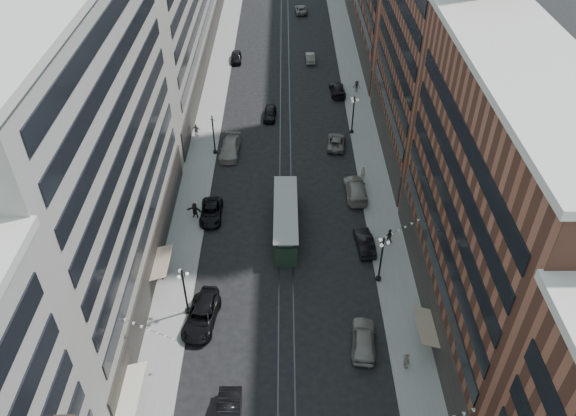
{
  "coord_description": "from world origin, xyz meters",
  "views": [
    {
      "loc": [
        -0.05,
        -6.88,
        40.84
      ],
      "look_at": [
        0.24,
        37.41,
        5.0
      ],
      "focal_mm": 35.0,
      "sensor_mm": 36.0,
      "label": 1
    }
  ],
  "objects_px": {
    "car_8": "(230,148)",
    "car_12": "(337,89)",
    "lamppost_sw_mid": "(213,134)",
    "car_14": "(310,58)",
    "pedestrian_5": "(195,210)",
    "pedestrian_8": "(363,172)",
    "car_7": "(211,212)",
    "car_extra_1": "(301,9)",
    "pedestrian_6": "(196,130)",
    "pedestrian_9": "(357,86)",
    "pedestrian_4": "(407,361)",
    "car_extra_0": "(206,308)",
    "lamppost_se_far": "(381,258)",
    "lamppost_sw_far": "(185,290)",
    "car_9": "(236,57)",
    "car_10": "(365,242)",
    "pedestrian_7": "(389,236)",
    "car_2": "(201,318)",
    "pedestrian_2": "(160,272)",
    "car_11": "(336,142)",
    "car_4": "(364,339)",
    "car_extra_2": "(355,189)",
    "car_13": "(270,113)",
    "streetcar": "(286,220)",
    "lamppost_se_mid": "(353,114)"
  },
  "relations": [
    {
      "from": "pedestrian_5",
      "to": "car_extra_2",
      "type": "distance_m",
      "value": 18.94
    },
    {
      "from": "streetcar",
      "to": "car_8",
      "type": "bearing_deg",
      "value": 115.11
    },
    {
      "from": "car_7",
      "to": "pedestrian_9",
      "type": "height_order",
      "value": "pedestrian_9"
    },
    {
      "from": "car_7",
      "to": "car_9",
      "type": "relative_size",
      "value": 1.15
    },
    {
      "from": "car_7",
      "to": "car_9",
      "type": "distance_m",
      "value": 41.6
    },
    {
      "from": "car_4",
      "to": "car_7",
      "type": "bearing_deg",
      "value": -43.79
    },
    {
      "from": "lamppost_sw_mid",
      "to": "car_4",
      "type": "relative_size",
      "value": 1.07
    },
    {
      "from": "lamppost_se_far",
      "to": "pedestrian_6",
      "type": "relative_size",
      "value": 2.87
    },
    {
      "from": "car_7",
      "to": "car_extra_1",
      "type": "bearing_deg",
      "value": 78.65
    },
    {
      "from": "pedestrian_2",
      "to": "pedestrian_5",
      "type": "distance_m",
      "value": 9.94
    },
    {
      "from": "car_13",
      "to": "pedestrian_6",
      "type": "bearing_deg",
      "value": -149.35
    },
    {
      "from": "pedestrian_5",
      "to": "pedestrian_6",
      "type": "relative_size",
      "value": 1.0
    },
    {
      "from": "pedestrian_7",
      "to": "car_extra_2",
      "type": "bearing_deg",
      "value": -52.43
    },
    {
      "from": "pedestrian_4",
      "to": "car_13",
      "type": "relative_size",
      "value": 0.42
    },
    {
      "from": "pedestrian_5",
      "to": "pedestrian_6",
      "type": "bearing_deg",
      "value": 111.58
    },
    {
      "from": "pedestrian_2",
      "to": "car_8",
      "type": "height_order",
      "value": "pedestrian_2"
    },
    {
      "from": "car_8",
      "to": "car_11",
      "type": "bearing_deg",
      "value": 11.27
    },
    {
      "from": "car_10",
      "to": "car_extra_0",
      "type": "distance_m",
      "value": 18.21
    },
    {
      "from": "car_11",
      "to": "car_extra_1",
      "type": "xyz_separation_m",
      "value": [
        -3.49,
        50.01,
        0.01
      ]
    },
    {
      "from": "car_4",
      "to": "car_12",
      "type": "relative_size",
      "value": 0.98
    },
    {
      "from": "pedestrian_6",
      "to": "car_extra_2",
      "type": "distance_m",
      "value": 24.24
    },
    {
      "from": "lamppost_se_far",
      "to": "car_extra_0",
      "type": "xyz_separation_m",
      "value": [
        -16.68,
        -4.16,
        -2.24
      ]
    },
    {
      "from": "car_12",
      "to": "car_extra_0",
      "type": "height_order",
      "value": "car_extra_0"
    },
    {
      "from": "car_12",
      "to": "pedestrian_8",
      "type": "relative_size",
      "value": 2.89
    },
    {
      "from": "pedestrian_7",
      "to": "lamppost_sw_mid",
      "type": "bearing_deg",
      "value": -21.13
    },
    {
      "from": "pedestrian_8",
      "to": "car_extra_1",
      "type": "relative_size",
      "value": 0.36
    },
    {
      "from": "car_10",
      "to": "car_extra_1",
      "type": "relative_size",
      "value": 0.95
    },
    {
      "from": "car_7",
      "to": "car_extra_2",
      "type": "distance_m",
      "value": 17.16
    },
    {
      "from": "car_12",
      "to": "pedestrian_8",
      "type": "xyz_separation_m",
      "value": [
        1.42,
        -22.44,
        0.3
      ]
    },
    {
      "from": "car_8",
      "to": "car_12",
      "type": "distance_m",
      "value": 22.64
    },
    {
      "from": "lamppost_sw_far",
      "to": "car_10",
      "type": "distance_m",
      "value": 19.78
    },
    {
      "from": "pedestrian_5",
      "to": "car_extra_0",
      "type": "height_order",
      "value": "pedestrian_5"
    },
    {
      "from": "car_9",
      "to": "pedestrian_5",
      "type": "relative_size",
      "value": 2.33
    },
    {
      "from": "lamppost_sw_far",
      "to": "car_9",
      "type": "distance_m",
      "value": 55.66
    },
    {
      "from": "pedestrian_6",
      "to": "car_7",
      "type": "bearing_deg",
      "value": 112.4
    },
    {
      "from": "pedestrian_5",
      "to": "pedestrian_7",
      "type": "distance_m",
      "value": 21.63
    },
    {
      "from": "lamppost_sw_far",
      "to": "car_14",
      "type": "height_order",
      "value": "lamppost_sw_far"
    },
    {
      "from": "lamppost_se_mid",
      "to": "car_10",
      "type": "distance_m",
      "value": 23.28
    },
    {
      "from": "lamppost_sw_mid",
      "to": "car_14",
      "type": "relative_size",
      "value": 1.3
    },
    {
      "from": "car_2",
      "to": "pedestrian_2",
      "type": "relative_size",
      "value": 3.03
    },
    {
      "from": "lamppost_sw_far",
      "to": "car_14",
      "type": "bearing_deg",
      "value": 76.29
    },
    {
      "from": "lamppost_se_far",
      "to": "car_14",
      "type": "bearing_deg",
      "value": 95.4
    },
    {
      "from": "lamppost_sw_far",
      "to": "pedestrian_2",
      "type": "relative_size",
      "value": 2.9
    },
    {
      "from": "pedestrian_5",
      "to": "pedestrian_4",
      "type": "bearing_deg",
      "value": -29.41
    },
    {
      "from": "pedestrian_5",
      "to": "pedestrian_8",
      "type": "bearing_deg",
      "value": 35.87
    },
    {
      "from": "car_14",
      "to": "pedestrian_8",
      "type": "relative_size",
      "value": 2.34
    },
    {
      "from": "car_10",
      "to": "car_14",
      "type": "xyz_separation_m",
      "value": [
        -4.0,
        46.63,
        -0.08
      ]
    },
    {
      "from": "car_8",
      "to": "car_10",
      "type": "bearing_deg",
      "value": -45.31
    },
    {
      "from": "pedestrian_6",
      "to": "car_13",
      "type": "bearing_deg",
      "value": -142.09
    },
    {
      "from": "lamppost_sw_mid",
      "to": "car_7",
      "type": "relative_size",
      "value": 1.07
    }
  ]
}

